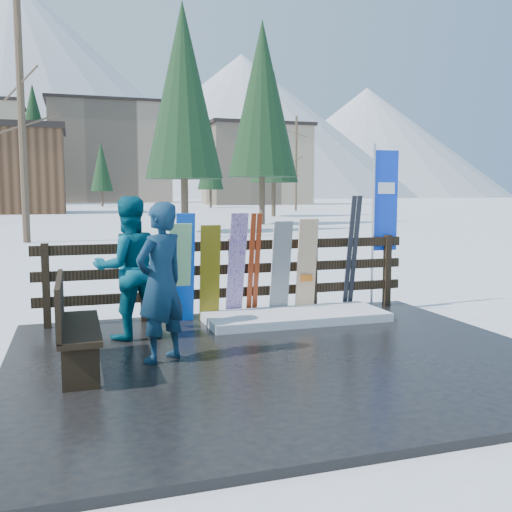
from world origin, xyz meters
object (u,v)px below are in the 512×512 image
object	(u,v)px
snowboard_5	(307,267)
person_back	(128,268)
snowboard_0	(185,268)
rental_flag	(383,207)
snowboard_2	(210,273)
snowboard_4	(281,269)
person_front	(161,282)
snowboard_3	(236,266)
snowboard_1	(180,273)
bench	(72,322)

from	to	relation	value
snowboard_5	person_back	bearing A→B (deg)	-166.10
snowboard_0	rental_flag	xyz separation A→B (m)	(3.27, 0.27, 0.83)
snowboard_5	snowboard_0	bearing A→B (deg)	180.00
snowboard_0	person_back	bearing A→B (deg)	-141.59
snowboard_2	rental_flag	world-z (taller)	rental_flag
snowboard_4	person_back	distance (m)	2.37
rental_flag	person_front	world-z (taller)	rental_flag
snowboard_2	snowboard_3	size ratio (longest dim) A/B	0.87
snowboard_4	rental_flag	xyz separation A→B (m)	(1.84, 0.27, 0.90)
snowboard_3	rental_flag	bearing A→B (deg)	6.11
rental_flag	person_front	distance (m)	4.44
rental_flag	person_back	world-z (taller)	rental_flag
person_front	person_back	world-z (taller)	person_back
snowboard_1	snowboard_3	world-z (taller)	snowboard_3
snowboard_5	person_back	xyz separation A→B (m)	(-2.68, -0.66, 0.17)
snowboard_5	person_back	size ratio (longest dim) A/B	0.81
snowboard_0	snowboard_4	size ratio (longest dim) A/B	1.09
snowboard_2	snowboard_0	bearing A→B (deg)	180.00
snowboard_0	snowboard_5	size ratio (longest dim) A/B	1.07
snowboard_2	snowboard_3	world-z (taller)	snowboard_3
snowboard_3	person_back	world-z (taller)	person_back
snowboard_5	person_front	bearing A→B (deg)	-143.93
snowboard_5	person_front	xyz separation A→B (m)	(-2.44, -1.78, 0.14)
snowboard_2	snowboard_5	bearing A→B (deg)	-0.00
snowboard_0	person_back	distance (m)	1.07
person_front	person_back	size ratio (longest dim) A/B	0.97
bench	snowboard_1	bearing A→B (deg)	52.74
bench	snowboard_0	distance (m)	2.45
bench	person_front	xyz separation A→B (m)	(0.92, 0.12, 0.35)
snowboard_3	person_front	world-z (taller)	person_front
snowboard_0	rental_flag	world-z (taller)	rental_flag
snowboard_1	snowboard_3	bearing A→B (deg)	0.00
snowboard_0	rental_flag	distance (m)	3.39
snowboard_3	snowboard_4	distance (m)	0.68
bench	rental_flag	xyz separation A→B (m)	(4.79, 2.17, 1.09)
bench	snowboard_2	world-z (taller)	snowboard_2
snowboard_0	person_back	size ratio (longest dim) A/B	0.88
person_front	bench	bearing A→B (deg)	-26.42
snowboard_0	snowboard_4	bearing A→B (deg)	-0.00
snowboard_2	rental_flag	bearing A→B (deg)	5.29
snowboard_2	rental_flag	distance (m)	3.07
snowboard_0	person_front	bearing A→B (deg)	-108.59
snowboard_2	bench	bearing A→B (deg)	-134.68
snowboard_1	person_back	world-z (taller)	person_back
person_front	snowboard_2	bearing A→B (deg)	-152.05
snowboard_3	snowboard_4	bearing A→B (deg)	-0.00
snowboard_1	snowboard_2	world-z (taller)	snowboard_1
snowboard_4	snowboard_0	bearing A→B (deg)	180.00
rental_flag	person_back	distance (m)	4.27
snowboard_2	person_back	world-z (taller)	person_back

